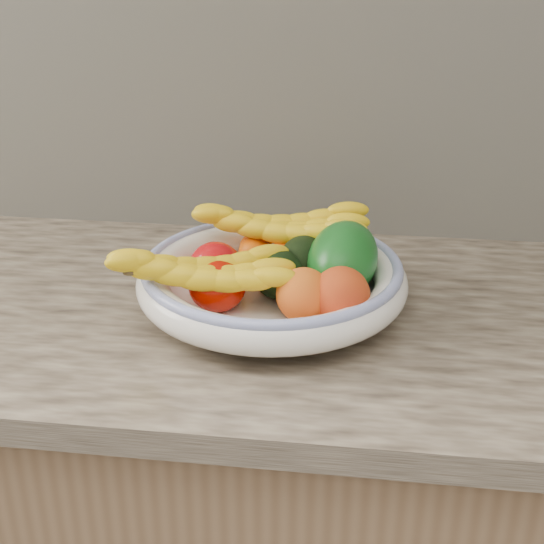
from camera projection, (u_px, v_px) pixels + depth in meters
The scene contains 15 objects.
kitchen_counter at pixel (274, 524), 1.32m from camera, with size 2.44×0.66×1.40m.
fruit_bowl at pixel (272, 279), 1.09m from camera, with size 0.39×0.39×0.08m.
clementine_back_left at pixel (256, 248), 1.19m from camera, with size 0.05×0.05×0.05m, color #E04F04.
clementine_back_right at pixel (294, 248), 1.18m from camera, with size 0.05×0.05×0.05m, color #DE5104.
clementine_back_mid at pixel (281, 260), 1.14m from camera, with size 0.06×0.06×0.05m, color #DE5104.
clementine_extra at pixel (255, 252), 1.17m from camera, with size 0.05×0.05×0.05m, color #F26005.
tomato_left at pixel (215, 265), 1.10m from camera, with size 0.08×0.08×0.07m, color red.
tomato_near_left at pixel (217, 286), 1.04m from camera, with size 0.08×0.08×0.07m, color #B80E00.
avocado_center at pixel (276, 272), 1.08m from camera, with size 0.07×0.11×0.07m, color black.
avocado_right at pixel (303, 260), 1.12m from camera, with size 0.07×0.10×0.07m, color black.
green_mango at pixel (343, 260), 1.09m from camera, with size 0.10×0.15×0.11m, color #0F5116.
peach_front at pixel (304, 295), 1.01m from camera, with size 0.07×0.07×0.07m, color orange.
peach_right at pixel (341, 295), 1.00m from camera, with size 0.08×0.08×0.08m, color orange.
banana_bunch_back at pixel (279, 231), 1.16m from camera, with size 0.29×0.11×0.08m, color yellow, non-canonical shape.
banana_bunch_front at pixel (202, 276), 1.02m from camera, with size 0.27×0.11×0.07m, color yellow, non-canonical shape.
Camera 1 is at (0.13, 0.68, 1.41)m, focal length 50.00 mm.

